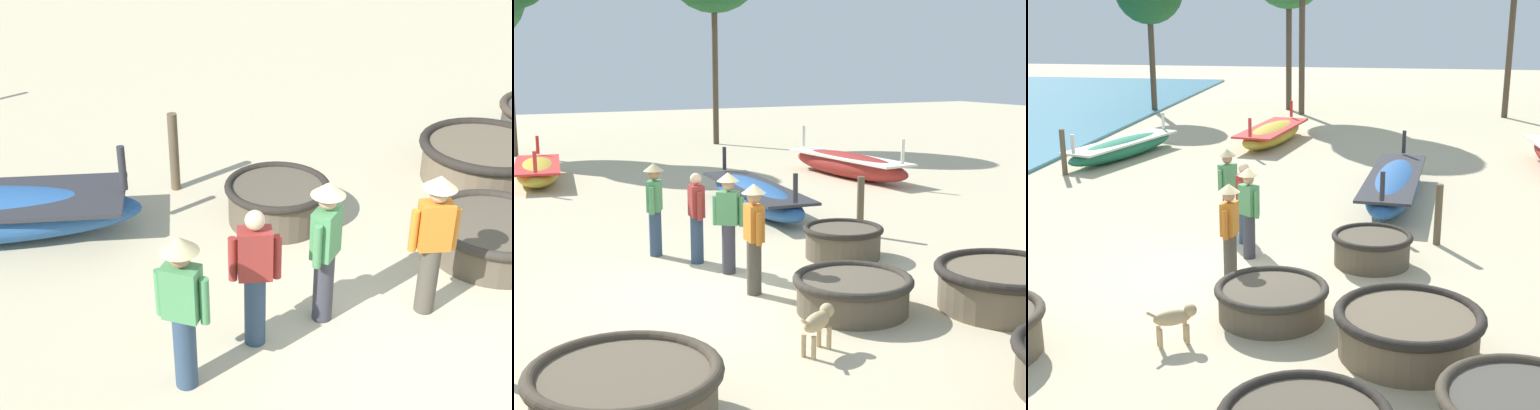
% 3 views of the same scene
% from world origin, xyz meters
% --- Properties ---
extents(ground_plane, '(80.00, 80.00, 0.00)m').
position_xyz_m(ground_plane, '(0.00, 0.00, 0.00)').
color(ground_plane, '#C6B793').
extents(coracle_beside_post, '(1.68, 1.68, 0.51)m').
position_xyz_m(coracle_beside_post, '(1.31, -1.61, 0.28)').
color(coracle_beside_post, brown).
rests_on(coracle_beside_post, ground).
extents(coracle_front_right, '(1.97, 1.97, 0.64)m').
position_xyz_m(coracle_front_right, '(3.25, -2.49, 0.35)').
color(coracle_front_right, brown).
rests_on(coracle_front_right, ground).
extents(coracle_far_right, '(1.43, 1.43, 0.56)m').
position_xyz_m(coracle_far_right, '(2.69, 0.82, 0.31)').
color(coracle_far_right, brown).
rests_on(coracle_far_right, ground).
extents(long_boat_red_hull, '(1.67, 5.34, 1.22)m').
position_xyz_m(long_boat_red_hull, '(3.08, 5.23, 0.35)').
color(long_boat_red_hull, '#285693').
rests_on(long_boat_red_hull, ground).
extents(long_boat_white_hull, '(2.23, 4.82, 1.05)m').
position_xyz_m(long_boat_white_hull, '(-4.86, 8.80, 0.31)').
color(long_boat_white_hull, '#237551').
rests_on(long_boat_white_hull, ground).
extents(long_boat_blue_hull, '(1.94, 4.59, 1.14)m').
position_xyz_m(long_boat_blue_hull, '(-0.82, 11.60, 0.33)').
color(long_boat_blue_hull, gold).
rests_on(long_boat_blue_hull, ground).
extents(fisherman_crouching, '(0.43, 0.39, 1.67)m').
position_xyz_m(fisherman_crouching, '(0.50, 0.83, 0.96)').
color(fisherman_crouching, '#383842').
rests_on(fisherman_crouching, ground).
extents(fisherman_by_coracle, '(0.26, 0.53, 1.57)m').
position_xyz_m(fisherman_by_coracle, '(0.26, 1.63, 0.84)').
color(fisherman_by_coracle, '#2D425B').
rests_on(fisherman_by_coracle, ground).
extents(fisherman_standing_right, '(0.36, 0.53, 1.67)m').
position_xyz_m(fisherman_standing_right, '(0.41, -0.32, 0.96)').
color(fisherman_standing_right, '#4C473D').
rests_on(fisherman_standing_right, ground).
extents(fisherman_with_hat, '(0.36, 0.47, 1.67)m').
position_xyz_m(fisherman_with_hat, '(-0.23, 2.41, 0.96)').
color(fisherman_with_hat, '#2D425B').
rests_on(fisherman_with_hat, ground).
extents(dog, '(0.62, 0.43, 0.55)m').
position_xyz_m(dog, '(0.16, -2.62, 0.37)').
color(dog, tan).
rests_on(dog, ground).
extents(mooring_post_inland, '(0.14, 0.14, 1.23)m').
position_xyz_m(mooring_post_inland, '(-5.61, 6.44, 0.62)').
color(mooring_post_inland, brown).
rests_on(mooring_post_inland, ground).
extents(mooring_post_mid_beach, '(0.14, 0.14, 1.18)m').
position_xyz_m(mooring_post_mid_beach, '(3.90, 2.08, 0.59)').
color(mooring_post_mid_beach, brown).
rests_on(mooring_post_mid_beach, ground).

